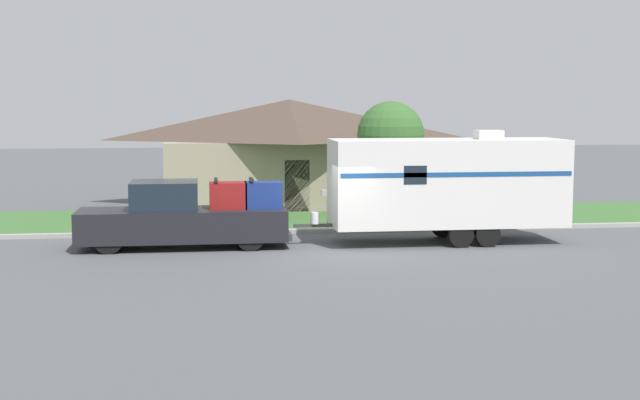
{
  "coord_description": "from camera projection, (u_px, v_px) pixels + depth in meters",
  "views": [
    {
      "loc": [
        -3.72,
        -25.8,
        4.45
      ],
      "look_at": [
        -0.16,
        1.24,
        1.4
      ],
      "focal_mm": 50.0,
      "sensor_mm": 36.0,
      "label": 1
    }
  ],
  "objects": [
    {
      "name": "mailbox",
      "position": [
        328.0,
        199.0,
        31.06
      ],
      "size": [
        0.48,
        0.2,
        1.36
      ],
      "color": "brown",
      "rests_on": "ground_plane"
    },
    {
      "name": "ground_plane",
      "position": [
        331.0,
        251.0,
        26.4
      ],
      "size": [
        120.0,
        120.0,
        0.0
      ],
      "primitive_type": "plane",
      "color": "#515456"
    },
    {
      "name": "lawn_strip",
      "position": [
        303.0,
        218.0,
        33.69
      ],
      "size": [
        80.0,
        7.0,
        0.03
      ],
      "color": "#3D6B33",
      "rests_on": "ground_plane"
    },
    {
      "name": "house_across_street",
      "position": [
        289.0,
        150.0,
        38.55
      ],
      "size": [
        11.36,
        6.99,
        4.5
      ],
      "color": "gray",
      "rests_on": "ground_plane"
    },
    {
      "name": "tree_in_yard",
      "position": [
        391.0,
        135.0,
        33.93
      ],
      "size": [
        2.57,
        2.57,
        4.44
      ],
      "color": "brown",
      "rests_on": "ground_plane"
    },
    {
      "name": "travel_trailer",
      "position": [
        447.0,
        183.0,
        27.91
      ],
      "size": [
        8.49,
        2.39,
        3.53
      ],
      "color": "black",
      "rests_on": "ground_plane"
    },
    {
      "name": "curb_strip",
      "position": [
        315.0,
        231.0,
        30.09
      ],
      "size": [
        80.0,
        0.3,
        0.14
      ],
      "color": "#999993",
      "rests_on": "ground_plane"
    },
    {
      "name": "pickup_truck",
      "position": [
        185.0,
        217.0,
        26.96
      ],
      "size": [
        6.39,
        1.95,
        2.1
      ],
      "color": "black",
      "rests_on": "ground_plane"
    }
  ]
}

